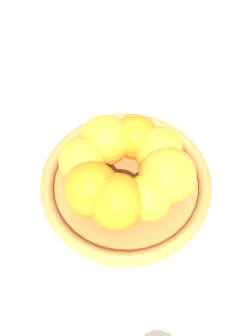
{
  "coord_description": "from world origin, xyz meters",
  "views": [
    {
      "loc": [
        0.38,
        -0.1,
        0.72
      ],
      "look_at": [
        0.0,
        0.0,
        0.07
      ],
      "focal_mm": 60.0,
      "sensor_mm": 36.0,
      "label": 1
    }
  ],
  "objects": [
    {
      "name": "ground_plane",
      "position": [
        0.0,
        0.0,
        0.0
      ],
      "size": [
        4.0,
        4.0,
        0.0
      ],
      "primitive_type": "plane",
      "color": "beige"
    },
    {
      "name": "fruit_bowl",
      "position": [
        0.0,
        0.0,
        0.02
      ],
      "size": [
        0.25,
        0.25,
        0.03
      ],
      "color": "#A57238",
      "rests_on": "ground_plane"
    },
    {
      "name": "orange_pile",
      "position": [
        0.0,
        -0.0,
        0.07
      ],
      "size": [
        0.18,
        0.18,
        0.08
      ],
      "color": "orange",
      "rests_on": "fruit_bowl"
    }
  ]
}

